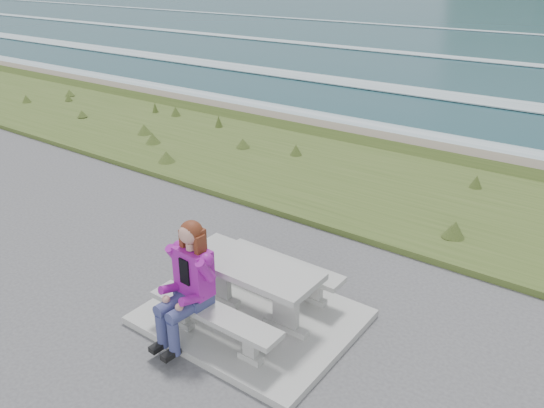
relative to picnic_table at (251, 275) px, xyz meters
name	(u,v)px	position (x,y,z in m)	size (l,w,h in m)	color
concrete_slab	(252,317)	(0.00, 0.00, -0.63)	(2.60, 2.10, 0.10)	#A5A5A0
picnic_table	(251,275)	(0.00, 0.00, 0.00)	(1.80, 0.75, 0.75)	#A5A5A0
bench_landward	(214,318)	(0.00, -0.70, -0.23)	(1.80, 0.35, 0.45)	#A5A5A0
bench_seaward	(283,268)	(0.00, 0.70, -0.23)	(1.80, 0.35, 0.45)	#A5A5A0
grass_verge	(406,197)	(0.00, 5.00, -0.68)	(160.00, 4.50, 0.22)	#3D501E
shore_drop	(455,158)	(0.00, 7.90, -0.68)	(160.00, 0.80, 2.20)	#625849
seated_woman	(185,299)	(-0.32, -0.84, -0.02)	(0.49, 0.80, 1.52)	navy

